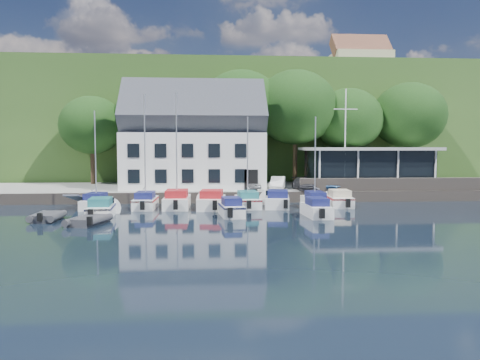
{
  "coord_description": "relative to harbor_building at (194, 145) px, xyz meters",
  "views": [
    {
      "loc": [
        -5.74,
        -31.6,
        5.1
      ],
      "look_at": [
        -2.82,
        9.0,
        2.25
      ],
      "focal_mm": 35.0,
      "sensor_mm": 36.0,
      "label": 1
    }
  ],
  "objects": [
    {
      "name": "hillside",
      "position": [
        7.0,
        45.5,
        2.65
      ],
      "size": [
        160.0,
        75.0,
        16.0
      ],
      "primitive_type": "cube",
      "color": "#2B491B",
      "rests_on": "ground"
    },
    {
      "name": "boat_r1_1",
      "position": [
        -3.83,
        -8.79,
        -1.01
      ],
      "size": [
        1.97,
        5.97,
        8.68
      ],
      "primitive_type": null,
      "rotation": [
        0.0,
        0.0,
        -0.02
      ],
      "color": "white",
      "rests_on": "ground"
    },
    {
      "name": "flagpole",
      "position": [
        14.72,
        -3.44,
        0.52
      ],
      "size": [
        2.34,
        0.2,
        9.73
      ],
      "primitive_type": null,
      "color": "white",
      "rests_on": "quay"
    },
    {
      "name": "boat_r1_2",
      "position": [
        -1.22,
        -8.72,
        -0.59
      ],
      "size": [
        2.38,
        6.76,
        9.53
      ],
      "primitive_type": null,
      "rotation": [
        0.0,
        0.0,
        -0.02
      ],
      "color": "white",
      "rests_on": "ground"
    },
    {
      "name": "ground",
      "position": [
        7.0,
        -16.5,
        -5.35
      ],
      "size": [
        180.0,
        180.0,
        0.0
      ],
      "primitive_type": "plane",
      "color": "black",
      "rests_on": "ground"
    },
    {
      "name": "boat_r2_3",
      "position": [
        9.34,
        -14.37,
        -4.63
      ],
      "size": [
        1.94,
        5.61,
        1.43
      ],
      "primitive_type": null,
      "rotation": [
        0.0,
        0.0,
        0.05
      ],
      "color": "white",
      "rests_on": "ground"
    },
    {
      "name": "seawall",
      "position": [
        19.0,
        -5.1,
        -3.75
      ],
      "size": [
        18.0,
        0.5,
        1.2
      ],
      "primitive_type": "cube",
      "color": "#645950",
      "rests_on": "quay"
    },
    {
      "name": "boat_r1_0",
      "position": [
        -7.9,
        -8.68,
        -1.24
      ],
      "size": [
        2.33,
        6.05,
        8.21
      ],
      "primitive_type": null,
      "rotation": [
        0.0,
        0.0,
        -0.09
      ],
      "color": "white",
      "rests_on": "ground"
    },
    {
      "name": "car_blue",
      "position": [
        12.84,
        -3.58,
        -3.74
      ],
      "size": [
        2.22,
        3.78,
        1.21
      ],
      "primitive_type": "imported",
      "rotation": [
        0.0,
        0.0,
        0.25
      ],
      "color": "#284D7B",
      "rests_on": "quay"
    },
    {
      "name": "car_silver",
      "position": [
        5.47,
        -2.91,
        -3.78
      ],
      "size": [
        2.2,
        3.58,
        1.14
      ],
      "primitive_type": "imported",
      "rotation": [
        0.0,
        0.0,
        0.27
      ],
      "color": "#A2A2A6",
      "rests_on": "quay"
    },
    {
      "name": "field_patch",
      "position": [
        15.0,
        53.5,
        10.8
      ],
      "size": [
        50.0,
        30.0,
        0.3
      ],
      "primitive_type": "cube",
      "color": "#5C6834",
      "rests_on": "hillside"
    },
    {
      "name": "boat_r2_2",
      "position": [
        3.1,
        -13.77,
        -4.63
      ],
      "size": [
        2.17,
        5.18,
        1.43
      ],
      "primitive_type": null,
      "rotation": [
        0.0,
        0.0,
        0.1
      ],
      "color": "white",
      "rests_on": "ground"
    },
    {
      "name": "tree_0",
      "position": [
        -11.47,
        5.36,
        0.56
      ],
      "size": [
        7.18,
        7.18,
        9.82
      ],
      "primitive_type": null,
      "color": "black",
      "rests_on": "quay"
    },
    {
      "name": "boat_r1_5",
      "position": [
        7.27,
        -8.96,
        -4.61
      ],
      "size": [
        3.03,
        5.94,
        1.48
      ],
      "primitive_type": null,
      "rotation": [
        0.0,
        0.0,
        -0.16
      ],
      "color": "white",
      "rests_on": "ground"
    },
    {
      "name": "tree_4",
      "position": [
        17.65,
        5.2,
        1.1
      ],
      "size": [
        7.98,
        7.98,
        10.91
      ],
      "primitive_type": null,
      "color": "black",
      "rests_on": "quay"
    },
    {
      "name": "boat_r1_7",
      "position": [
        12.67,
        -8.71,
        -4.62
      ],
      "size": [
        2.37,
        5.73,
        1.47
      ],
      "primitive_type": null,
      "rotation": [
        0.0,
        0.0,
        -0.07
      ],
      "color": "white",
      "rests_on": "ground"
    },
    {
      "name": "tree_3",
      "position": [
        11.41,
        4.91,
        2.09
      ],
      "size": [
        9.42,
        9.42,
        12.88
      ],
      "primitive_type": null,
      "color": "black",
      "rests_on": "quay"
    },
    {
      "name": "harbor_building",
      "position": [
        0.0,
        0.0,
        0.0
      ],
      "size": [
        14.4,
        8.2,
        8.7
      ],
      "primitive_type": null,
      "color": "white",
      "rests_on": "quay"
    },
    {
      "name": "tree_1",
      "position": [
        -4.99,
        5.79,
        1.31
      ],
      "size": [
        8.29,
        8.29,
        11.33
      ],
      "primitive_type": null,
      "color": "black",
      "rests_on": "quay"
    },
    {
      "name": "gangway",
      "position": [
        -9.5,
        -7.5,
        -5.35
      ],
      "size": [
        1.2,
        6.0,
        1.4
      ],
      "primitive_type": null,
      "color": "silver",
      "rests_on": "ground"
    },
    {
      "name": "boat_r2_0",
      "position": [
        -6.43,
        -13.53,
        -4.63
      ],
      "size": [
        2.44,
        6.17,
        1.45
      ],
      "primitive_type": null,
      "rotation": [
        0.0,
        0.0,
        0.09
      ],
      "color": "white",
      "rests_on": "ground"
    },
    {
      "name": "quay_face",
      "position": [
        7.0,
        -5.5,
        -4.85
      ],
      "size": [
        60.0,
        0.3,
        1.0
      ],
      "primitive_type": "cube",
      "color": "#645950",
      "rests_on": "ground"
    },
    {
      "name": "club_pavilion",
      "position": [
        18.0,
        -0.5,
        -2.3
      ],
      "size": [
        13.2,
        7.2,
        4.1
      ],
      "primitive_type": null,
      "color": "black",
      "rests_on": "quay"
    },
    {
      "name": "tree_2",
      "position": [
        5.29,
        5.77,
        2.12
      ],
      "size": [
        9.47,
        9.47,
        12.95
      ],
      "primitive_type": null,
      "color": "black",
      "rests_on": "quay"
    },
    {
      "name": "car_white",
      "position": [
        8.29,
        -2.58,
        -3.73
      ],
      "size": [
        2.14,
        3.96,
        1.24
      ],
      "primitive_type": "imported",
      "rotation": [
        0.0,
        0.0,
        -0.23
      ],
      "color": "white",
      "rests_on": "quay"
    },
    {
      "name": "dinghy_0",
      "position": [
        -9.82,
        -14.94,
        -4.98
      ],
      "size": [
        1.93,
        3.19,
        0.74
      ],
      "primitive_type": null,
      "rotation": [
        0.0,
        0.0,
        -0.01
      ],
      "color": "#333438",
      "rests_on": "ground"
    },
    {
      "name": "boat_r1_4",
      "position": [
        4.75,
        -8.6,
        -1.08
      ],
      "size": [
        2.27,
        6.5,
        8.53
      ],
      "primitive_type": null,
      "rotation": [
        0.0,
        0.0,
        0.04
      ],
      "color": "white",
      "rests_on": "ground"
    },
    {
      "name": "car_dgrey",
      "position": [
        10.62,
        -3.8,
        -3.76
      ],
      "size": [
        1.95,
        4.18,
        1.18
      ],
      "primitive_type": "imported",
      "rotation": [
        0.0,
        0.0,
        0.07
      ],
      "color": "#303136",
      "rests_on": "quay"
    },
    {
      "name": "dinghy_1",
      "position": [
        -6.53,
        -16.88,
        -4.98
      ],
      "size": [
        2.76,
        3.62,
        0.75
      ],
      "primitive_type": null,
      "rotation": [
        0.0,
        0.0,
        -0.29
      ],
      "color": "#333438",
      "rests_on": "ground"
    },
    {
      "name": "boat_r1_6",
      "position": [
        10.42,
        -9.24,
        -1.12
      ],
      "size": [
        1.86,
        5.91,
        8.47
      ],
      "primitive_type": null,
      "rotation": [
        0.0,
        0.0,
        0.01
      ],
      "color": "white",
      "rests_on": "ground"
    },
    {
      "name": "farmhouse",
      "position": [
        29.0,
        35.5,
        14.75
      ],
      "size": [
        10.4,
        7.0,
        8.2
      ],
      "primitive_type": null,
      "color": "#C1B591",
      "rests_on": "hillside"
    },
    {
      "name": "boat_r1_3",
      "position": [
        1.68,
        -9.31,
        -4.56
      ],
      "size": [
        2.88,
        6.55,
        1.57
      ],
      "primitive_type": null,
      "rotation": [
        0.0,
        0.0,
        -0.09
      ],
      "color": "white",
      "rests_on": "ground"
    },
    {
      "name": "tree_5",
      "position": [
        25.03,
        5.48,
        1.49
      ],
      "size": [
        8.54,
        8.54,
        11.67
      ],
      "primitive_type": null,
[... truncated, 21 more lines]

